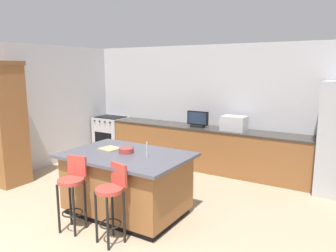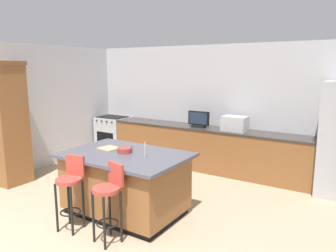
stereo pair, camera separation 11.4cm
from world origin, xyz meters
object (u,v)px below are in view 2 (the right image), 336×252
at_px(cabinet_tower, 6,121).
at_px(fruit_bowl, 125,150).
at_px(tv_monitor, 199,120).
at_px(range_oven, 113,135).
at_px(bar_stool_left, 71,186).
at_px(bar_stool_right, 109,196).
at_px(microwave, 235,123).
at_px(tv_remote, 127,147).
at_px(cutting_board, 109,148).
at_px(kitchen_island, 125,183).

distance_m(cabinet_tower, fruit_bowl, 2.69).
bearing_deg(fruit_bowl, tv_monitor, 91.14).
height_order(cabinet_tower, fruit_bowl, cabinet_tower).
bearing_deg(range_oven, bar_stool_left, -55.89).
bearing_deg(bar_stool_right, cabinet_tower, -177.41).
distance_m(cabinet_tower, bar_stool_right, 3.16).
height_order(microwave, bar_stool_right, microwave).
xyz_separation_m(bar_stool_left, tv_remote, (0.13, 1.02, 0.33)).
bearing_deg(range_oven, bar_stool_right, -48.59).
relative_size(bar_stool_left, tv_remote, 5.89).
bearing_deg(bar_stool_right, cutting_board, 145.20).
distance_m(bar_stool_left, cutting_board, 0.90).
xyz_separation_m(range_oven, microwave, (3.26, 0.00, 0.59)).
relative_size(cabinet_tower, tv_remote, 13.38).
distance_m(kitchen_island, bar_stool_right, 0.82).
xyz_separation_m(kitchen_island, tv_remote, (-0.17, 0.26, 0.46)).
height_order(cabinet_tower, tv_remote, cabinet_tower).
distance_m(fruit_bowl, tv_remote, 0.27).
bearing_deg(range_oven, cabinet_tower, -93.11).
xyz_separation_m(tv_monitor, tv_remote, (-0.09, -2.25, -0.13)).
bearing_deg(tv_monitor, kitchen_island, -88.26).
bearing_deg(microwave, cutting_board, -113.56).
height_order(cabinet_tower, cutting_board, cabinet_tower).
bearing_deg(cabinet_tower, fruit_bowl, 4.17).
relative_size(kitchen_island, cutting_board, 6.31).
bearing_deg(bar_stool_left, kitchen_island, 58.21).
relative_size(range_oven, microwave, 1.94).
bearing_deg(microwave, tv_monitor, -176.23).
bearing_deg(bar_stool_left, tv_remote, 72.52).
height_order(microwave, bar_stool_left, microwave).
distance_m(microwave, cutting_board, 2.71).
xyz_separation_m(microwave, tv_monitor, (-0.79, -0.05, 0.01)).
relative_size(kitchen_island, range_oven, 1.96).
height_order(cabinet_tower, bar_stool_left, cabinet_tower).
height_order(kitchen_island, range_oven, range_oven).
bearing_deg(kitchen_island, tv_monitor, 91.74).
xyz_separation_m(tv_remote, cutting_board, (-0.20, -0.19, -0.00)).
relative_size(cabinet_tower, tv_monitor, 4.78).
distance_m(tv_monitor, tv_remote, 2.25).
bearing_deg(fruit_bowl, bar_stool_right, -63.69).
height_order(bar_stool_left, bar_stool_right, same).
relative_size(microwave, bar_stool_left, 0.48).
relative_size(kitchen_island, cabinet_tower, 0.80).
bearing_deg(bar_stool_right, tv_monitor, 110.81).
bearing_deg(fruit_bowl, kitchen_island, -54.27).
distance_m(range_oven, bar_stool_left, 4.01).
bearing_deg(microwave, cabinet_tower, -141.41).
relative_size(cabinet_tower, cutting_board, 7.88).
height_order(kitchen_island, bar_stool_left, bar_stool_left).
relative_size(bar_stool_left, fruit_bowl, 4.54).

